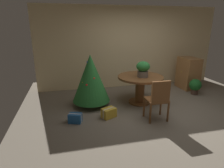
{
  "coord_description": "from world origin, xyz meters",
  "views": [
    {
      "loc": [
        -2.05,
        -3.88,
        2.03
      ],
      "look_at": [
        -1.04,
        0.37,
        0.67
      ],
      "focal_mm": 30.76,
      "sensor_mm": 36.0,
      "label": 1
    }
  ],
  "objects_px": {
    "flower_vase": "(143,68)",
    "holiday_tree": "(91,78)",
    "round_dining_table": "(140,84)",
    "wooden_cabinet": "(188,73)",
    "potted_plant": "(195,86)",
    "gift_box_blue": "(75,118)",
    "wooden_chair_near": "(158,98)",
    "gift_box_gold": "(109,113)"
  },
  "relations": [
    {
      "from": "flower_vase",
      "to": "wooden_chair_near",
      "type": "distance_m",
      "value": 1.06
    },
    {
      "from": "wooden_cabinet",
      "to": "wooden_chair_near",
      "type": "bearing_deg",
      "value": -136.94
    },
    {
      "from": "wooden_chair_near",
      "to": "holiday_tree",
      "type": "height_order",
      "value": "holiday_tree"
    },
    {
      "from": "flower_vase",
      "to": "wooden_chair_near",
      "type": "relative_size",
      "value": 0.43
    },
    {
      "from": "round_dining_table",
      "to": "holiday_tree",
      "type": "distance_m",
      "value": 1.31
    },
    {
      "from": "gift_box_gold",
      "to": "holiday_tree",
      "type": "bearing_deg",
      "value": 110.6
    },
    {
      "from": "flower_vase",
      "to": "gift_box_blue",
      "type": "distance_m",
      "value": 2.08
    },
    {
      "from": "gift_box_gold",
      "to": "gift_box_blue",
      "type": "xyz_separation_m",
      "value": [
        -0.76,
        -0.08,
        -0.01
      ]
    },
    {
      "from": "flower_vase",
      "to": "round_dining_table",
      "type": "bearing_deg",
      "value": 110.04
    },
    {
      "from": "round_dining_table",
      "to": "gift_box_gold",
      "type": "relative_size",
      "value": 3.2
    },
    {
      "from": "wooden_chair_near",
      "to": "wooden_cabinet",
      "type": "distance_m",
      "value": 2.73
    },
    {
      "from": "flower_vase",
      "to": "wooden_chair_near",
      "type": "bearing_deg",
      "value": -91.7
    },
    {
      "from": "wooden_cabinet",
      "to": "potted_plant",
      "type": "height_order",
      "value": "wooden_cabinet"
    },
    {
      "from": "round_dining_table",
      "to": "wooden_chair_near",
      "type": "height_order",
      "value": "wooden_chair_near"
    },
    {
      "from": "wooden_chair_near",
      "to": "gift_box_gold",
      "type": "height_order",
      "value": "wooden_chair_near"
    },
    {
      "from": "holiday_tree",
      "to": "flower_vase",
      "type": "bearing_deg",
      "value": -8.84
    },
    {
      "from": "round_dining_table",
      "to": "holiday_tree",
      "type": "bearing_deg",
      "value": 174.4
    },
    {
      "from": "flower_vase",
      "to": "holiday_tree",
      "type": "xyz_separation_m",
      "value": [
        -1.31,
        0.2,
        -0.23
      ]
    },
    {
      "from": "gift_box_blue",
      "to": "gift_box_gold",
      "type": "bearing_deg",
      "value": 5.77
    },
    {
      "from": "round_dining_table",
      "to": "potted_plant",
      "type": "xyz_separation_m",
      "value": [
        1.86,
        0.22,
        -0.26
      ]
    },
    {
      "from": "potted_plant",
      "to": "holiday_tree",
      "type": "bearing_deg",
      "value": -178.36
    },
    {
      "from": "round_dining_table",
      "to": "potted_plant",
      "type": "relative_size",
      "value": 2.5
    },
    {
      "from": "holiday_tree",
      "to": "wooden_cabinet",
      "type": "xyz_separation_m",
      "value": [
        3.28,
        0.7,
        -0.23
      ]
    },
    {
      "from": "flower_vase",
      "to": "gift_box_gold",
      "type": "relative_size",
      "value": 1.08
    },
    {
      "from": "round_dining_table",
      "to": "gift_box_blue",
      "type": "relative_size",
      "value": 3.74
    },
    {
      "from": "gift_box_blue",
      "to": "holiday_tree",
      "type": "bearing_deg",
      "value": 61.12
    },
    {
      "from": "wooden_cabinet",
      "to": "holiday_tree",
      "type": "bearing_deg",
      "value": -168.01
    },
    {
      "from": "round_dining_table",
      "to": "wooden_cabinet",
      "type": "distance_m",
      "value": 2.16
    },
    {
      "from": "holiday_tree",
      "to": "potted_plant",
      "type": "height_order",
      "value": "holiday_tree"
    },
    {
      "from": "holiday_tree",
      "to": "gift_box_gold",
      "type": "relative_size",
      "value": 3.59
    },
    {
      "from": "wooden_chair_near",
      "to": "holiday_tree",
      "type": "xyz_separation_m",
      "value": [
        -1.28,
        1.17,
        0.21
      ]
    },
    {
      "from": "wooden_cabinet",
      "to": "potted_plant",
      "type": "relative_size",
      "value": 2.13
    },
    {
      "from": "wooden_chair_near",
      "to": "gift_box_blue",
      "type": "height_order",
      "value": "wooden_chair_near"
    },
    {
      "from": "gift_box_blue",
      "to": "potted_plant",
      "type": "bearing_deg",
      "value": 14.58
    },
    {
      "from": "gift_box_blue",
      "to": "wooden_cabinet",
      "type": "relative_size",
      "value": 0.31
    },
    {
      "from": "round_dining_table",
      "to": "potted_plant",
      "type": "distance_m",
      "value": 1.89
    },
    {
      "from": "holiday_tree",
      "to": "gift_box_blue",
      "type": "relative_size",
      "value": 4.2
    },
    {
      "from": "round_dining_table",
      "to": "wooden_chair_near",
      "type": "distance_m",
      "value": 1.04
    },
    {
      "from": "round_dining_table",
      "to": "wooden_chair_near",
      "type": "xyz_separation_m",
      "value": [
        0.0,
        -1.04,
        -0.01
      ]
    },
    {
      "from": "gift_box_blue",
      "to": "wooden_cabinet",
      "type": "distance_m",
      "value": 4.07
    },
    {
      "from": "flower_vase",
      "to": "gift_box_blue",
      "type": "xyz_separation_m",
      "value": [
        -1.78,
        -0.64,
        -0.86
      ]
    },
    {
      "from": "holiday_tree",
      "to": "gift_box_blue",
      "type": "height_order",
      "value": "holiday_tree"
    }
  ]
}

